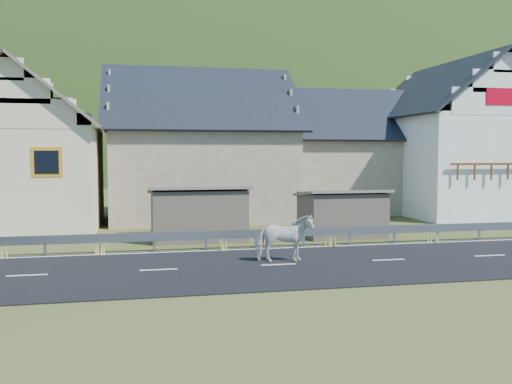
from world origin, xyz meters
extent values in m
plane|color=#2F3E18|center=(0.00, 0.00, 0.00)|extent=(160.00, 160.00, 0.00)
cube|color=black|center=(0.00, 0.00, 0.02)|extent=(60.00, 7.00, 0.04)
cube|color=silver|center=(0.00, 0.00, 0.04)|extent=(60.00, 6.60, 0.01)
cube|color=#93969B|center=(0.00, 3.68, 0.58)|extent=(28.00, 0.08, 0.34)
cube|color=#93969B|center=(-8.00, 3.70, 0.35)|extent=(0.10, 0.06, 0.70)
cube|color=#93969B|center=(-6.00, 3.70, 0.35)|extent=(0.10, 0.06, 0.70)
cube|color=#93969B|center=(-4.00, 3.70, 0.35)|extent=(0.10, 0.06, 0.70)
cube|color=#93969B|center=(-2.00, 3.70, 0.35)|extent=(0.10, 0.06, 0.70)
cube|color=#93969B|center=(0.00, 3.70, 0.35)|extent=(0.10, 0.06, 0.70)
cube|color=#93969B|center=(2.00, 3.70, 0.35)|extent=(0.10, 0.06, 0.70)
cube|color=#93969B|center=(4.00, 3.70, 0.35)|extent=(0.10, 0.06, 0.70)
cube|color=#93969B|center=(6.00, 3.70, 0.35)|extent=(0.10, 0.06, 0.70)
cube|color=#93969B|center=(8.00, 3.70, 0.35)|extent=(0.10, 0.06, 0.70)
cube|color=#93969B|center=(10.00, 3.70, 0.35)|extent=(0.10, 0.06, 0.70)
cube|color=brown|center=(-2.00, 6.50, 1.10)|extent=(4.30, 3.30, 2.40)
cube|color=brown|center=(4.50, 6.00, 1.00)|extent=(3.80, 2.90, 2.20)
cube|color=beige|center=(-10.00, 12.00, 2.50)|extent=(7.00, 9.00, 5.00)
cube|color=#C58519|center=(-8.40, 7.50, 3.40)|extent=(1.30, 0.12, 1.30)
cube|color=tan|center=(-1.00, 15.00, 2.50)|extent=(10.00, 9.00, 5.00)
cube|color=tan|center=(9.00, 17.00, 2.30)|extent=(9.00, 8.00, 4.60)
cube|color=white|center=(15.00, 14.00, 3.00)|extent=(8.00, 10.00, 6.00)
cube|color=#B70015|center=(15.00, 8.97, 6.80)|extent=(2.60, 0.06, 0.90)
cube|color=brown|center=(15.00, 8.75, 3.20)|extent=(6.80, 0.12, 0.12)
ellipsoid|color=#1B340D|center=(5.00, 180.00, -20.00)|extent=(440.00, 280.00, 260.00)
imported|color=silver|center=(0.31, 0.45, 0.86)|extent=(1.01, 2.01, 1.65)
camera|label=1|loc=(-4.73, -18.41, 3.83)|focal=40.00mm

